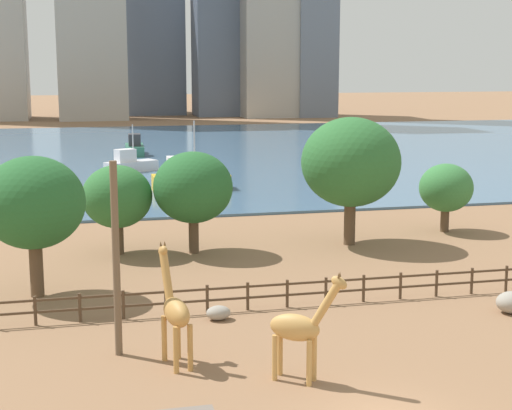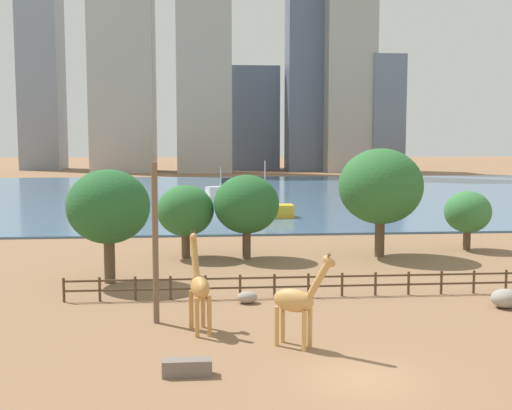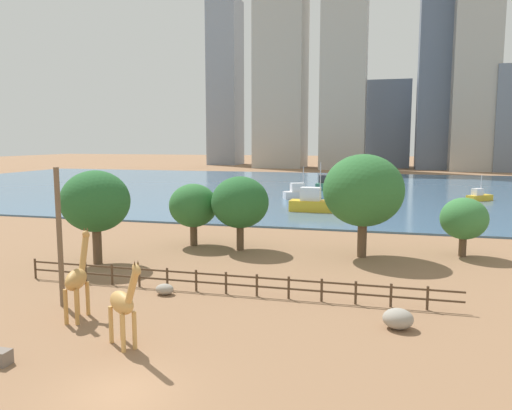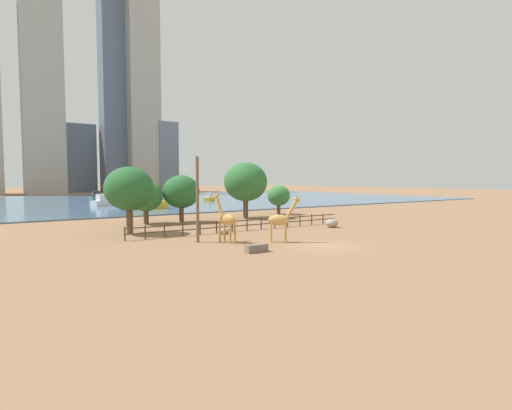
{
  "view_description": "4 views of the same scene",
  "coord_description": "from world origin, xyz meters",
  "views": [
    {
      "loc": [
        -9.32,
        -21.39,
        10.98
      ],
      "look_at": [
        2.18,
        27.41,
        2.01
      ],
      "focal_mm": 55.0,
      "sensor_mm": 36.0,
      "label": 1
    },
    {
      "loc": [
        -5.75,
        -21.81,
        8.57
      ],
      "look_at": [
        -1.35,
        29.36,
        3.26
      ],
      "focal_mm": 45.0,
      "sensor_mm": 36.0,
      "label": 2
    },
    {
      "loc": [
        8.9,
        -14.86,
        8.9
      ],
      "look_at": [
        -1.65,
        25.24,
        3.52
      ],
      "focal_mm": 35.0,
      "sensor_mm": 36.0,
      "label": 3
    },
    {
      "loc": [
        -23.13,
        -23.88,
        5.54
      ],
      "look_at": [
        -0.21,
        9.94,
        2.88
      ],
      "focal_mm": 28.0,
      "sensor_mm": 36.0,
      "label": 4
    }
  ],
  "objects": [
    {
      "name": "boat_tug",
      "position": [
        -1.94,
        74.4,
        1.09
      ],
      "size": [
        2.43,
        6.05,
        2.62
      ],
      "rotation": [
        0.0,
        0.0,
        1.52
      ],
      "color": "#337259",
      "rests_on": "harbor_water"
    },
    {
      "name": "utility_pole",
      "position": [
        -7.88,
        7.73,
        3.75
      ],
      "size": [
        0.28,
        0.28,
        7.51
      ],
      "primitive_type": "cylinder",
      "color": "brown",
      "rests_on": "ground"
    },
    {
      "name": "boat_barge",
      "position": [
        0.52,
        46.0,
        1.21
      ],
      "size": [
        6.74,
        2.47,
        6.05
      ],
      "rotation": [
        0.0,
        0.0,
        6.28
      ],
      "color": "gold",
      "rests_on": "harbor_water"
    },
    {
      "name": "skyline_block_left",
      "position": [
        41.72,
        143.64,
        14.88
      ],
      "size": [
        8.39,
        13.33,
        29.76
      ],
      "primitive_type": "cube",
      "color": "slate",
      "rests_on": "ground"
    },
    {
      "name": "feeding_trough",
      "position": [
        -6.31,
        0.86,
        0.3
      ],
      "size": [
        1.8,
        0.6,
        0.6
      ],
      "primitive_type": "cube",
      "color": "#72665B",
      "rests_on": "ground"
    },
    {
      "name": "skyline_block_right",
      "position": [
        -4.77,
        142.55,
        50.1
      ],
      "size": [
        13.58,
        10.67,
        100.2
      ],
      "primitive_type": "cube",
      "color": "#ADA89E",
      "rests_on": "ground"
    },
    {
      "name": "tree_center_broad",
      "position": [
        7.21,
        23.51,
        5.12
      ],
      "size": [
        6.09,
        6.09,
        7.89
      ],
      "color": "brown",
      "rests_on": "ground"
    },
    {
      "name": "boat_sailboat",
      "position": [
        -3.63,
        59.16,
        1.01
      ],
      "size": [
        5.66,
        4.06,
        4.82
      ],
      "rotation": [
        0.0,
        0.0,
        0.45
      ],
      "color": "silver",
      "rests_on": "harbor_water"
    },
    {
      "name": "ground_plane",
      "position": [
        0.0,
        80.0,
        0.0
      ],
      "size": [
        400.0,
        400.0,
        0.0
      ],
      "primitive_type": "plane",
      "color": "#8C6647"
    },
    {
      "name": "skyline_tower_short",
      "position": [
        22.71,
        148.81,
        52.82
      ],
      "size": [
        11.11,
        9.62,
        105.65
      ],
      "primitive_type": "cube",
      "color": "slate",
      "rests_on": "ground"
    },
    {
      "name": "skyline_tower_glass",
      "position": [
        32.4,
        141.78,
        43.82
      ],
      "size": [
        12.48,
        8.42,
        87.64
      ],
      "primitive_type": "cube",
      "color": "#ADA89E",
      "rests_on": "ground"
    },
    {
      "name": "harbor_water",
      "position": [
        0.0,
        77.0,
        0.1
      ],
      "size": [
        180.0,
        86.0,
        0.2
      ],
      "primitive_type": "cube",
      "color": "#476B8C",
      "rests_on": "ground"
    },
    {
      "name": "tree_right_tall",
      "position": [
        14.73,
        25.66,
        2.94
      ],
      "size": [
        3.56,
        3.56,
        4.57
      ],
      "color": "brown",
      "rests_on": "ground"
    },
    {
      "name": "tree_left_large",
      "position": [
        -11.22,
        16.44,
        4.56
      ],
      "size": [
        4.9,
        4.9,
        6.79
      ],
      "color": "brown",
      "rests_on": "ground"
    },
    {
      "name": "skyline_block_wide",
      "position": [
        7.72,
        159.38,
        14.07
      ],
      "size": [
        15.96,
        15.41,
        28.14
      ],
      "primitive_type": "cube",
      "color": "slate",
      "rests_on": "ground"
    },
    {
      "name": "boat_ferry",
      "position": [
        21.98,
        63.05,
        0.82
      ],
      "size": [
        4.02,
        3.86,
        3.69
      ],
      "rotation": [
        0.0,
        0.0,
        0.74
      ],
      "color": "gold",
      "rests_on": "harbor_water"
    },
    {
      "name": "giraffe_tall",
      "position": [
        -1.87,
        3.67,
        1.96
      ],
      "size": [
        2.6,
        2.12,
        4.12
      ],
      "rotation": [
        0.0,
        0.0,
        5.64
      ],
      "color": "tan",
      "rests_on": "ground"
    },
    {
      "name": "boulder_near_fence",
      "position": [
        -3.39,
        10.95,
        0.32
      ],
      "size": [
        1.07,
        0.84,
        0.63
      ],
      "primitive_type": "ellipsoid",
      "color": "gray",
      "rests_on": "ground"
    },
    {
      "name": "enclosure_fence",
      "position": [
        -0.42,
        12.0,
        0.76
      ],
      "size": [
        26.12,
        0.14,
        1.3
      ],
      "color": "#4C3826",
      "rests_on": "ground"
    },
    {
      "name": "giraffe_companion",
      "position": [
        -5.88,
        6.24,
        2.07
      ],
      "size": [
        1.14,
        2.86,
        4.43
      ],
      "rotation": [
        0.0,
        0.0,
        1.77
      ],
      "color": "#C18C47",
      "rests_on": "ground"
    },
    {
      "name": "boulder_by_pole",
      "position": [
        9.63,
        8.89,
        0.49
      ],
      "size": [
        1.45,
        1.3,
        0.97
      ],
      "primitive_type": "ellipsoid",
      "color": "gray",
      "rests_on": "ground"
    },
    {
      "name": "tree_left_small",
      "position": [
        -2.53,
        23.5,
        3.91
      ],
      "size": [
        4.66,
        4.66,
        6.03
      ],
      "color": "brown",
      "rests_on": "ground"
    },
    {
      "name": "tree_right_small",
      "position": [
        -6.89,
        24.25,
        3.41
      ],
      "size": [
        4.09,
        4.09,
        5.27
      ],
      "color": "brown",
      "rests_on": "ground"
    }
  ]
}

